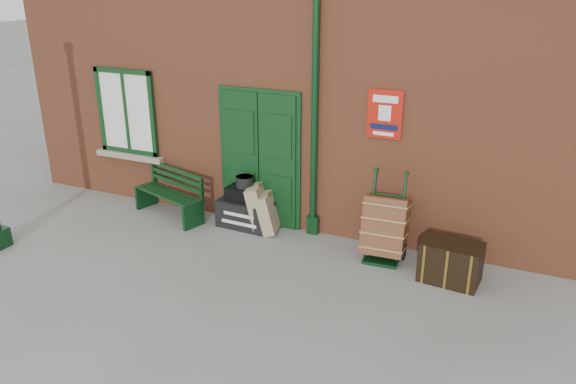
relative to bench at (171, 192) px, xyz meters
The scene contains 10 objects.
ground 2.19m from the bench, 31.26° to the right, with size 80.00×80.00×0.00m, color gray.
station_building 3.47m from the bench, 52.35° to the left, with size 10.30×4.30×4.36m.
bench is the anchor object (origin of this frame).
houdini_trunk 1.41m from the bench, ahead, with size 0.92×0.50×0.46m, color black.
strongbox 1.35m from the bench, ahead, with size 0.50×0.37×0.23m, color black.
hatbox 1.42m from the bench, ahead, with size 0.28×0.28×0.18m, color black.
suitcase_back 1.63m from the bench, ahead, with size 0.21×0.52×0.73m, color tan.
suitcase_front 1.81m from the bench, ahead, with size 0.19×0.47×0.63m, color tan.
porter_trolley 3.74m from the bench, ahead, with size 0.65×0.70×1.27m.
dark_trunk 4.75m from the bench, ahead, with size 0.78×0.51×0.56m, color black.
Camera 1 is at (3.62, -6.21, 3.91)m, focal length 35.00 mm.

